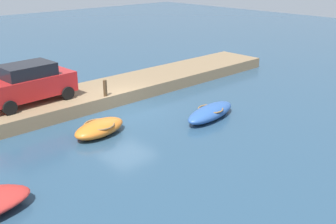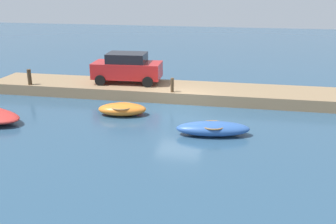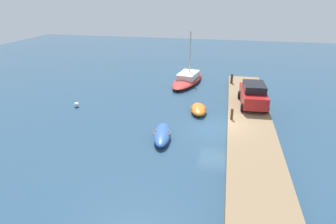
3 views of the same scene
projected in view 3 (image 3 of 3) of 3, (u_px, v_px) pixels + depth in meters
The scene contains 9 objects.
ground_plane at pixel (218, 130), 19.74m from camera, with size 84.00×84.00×0.00m, color navy.
dock_platform at pixel (250, 128), 19.19m from camera, with size 24.22×3.14×0.65m, color #846B4C.
dinghy_orange at pixel (198, 109), 22.38m from camera, with size 2.64×1.61×0.63m.
rowboat_blue at pixel (162, 134), 18.40m from camera, with size 3.44×1.61×0.63m.
sailboat_red at pixel (188, 79), 29.83m from camera, with size 7.52×3.58×5.40m.
mooring_post_west at pixel (232, 114), 19.67m from camera, with size 0.19×0.19×0.81m, color #47331E.
mooring_post_mid_west at pixel (232, 79), 27.54m from camera, with size 0.24×0.24×0.94m, color #47331E.
parked_car at pixel (253, 94), 21.94m from camera, with size 4.24×2.22×1.84m.
marker_buoy at pixel (77, 105), 23.56m from camera, with size 0.43×0.43×0.43m, color silver.
Camera 3 is at (-17.96, -0.09, 9.05)m, focal length 29.29 mm.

